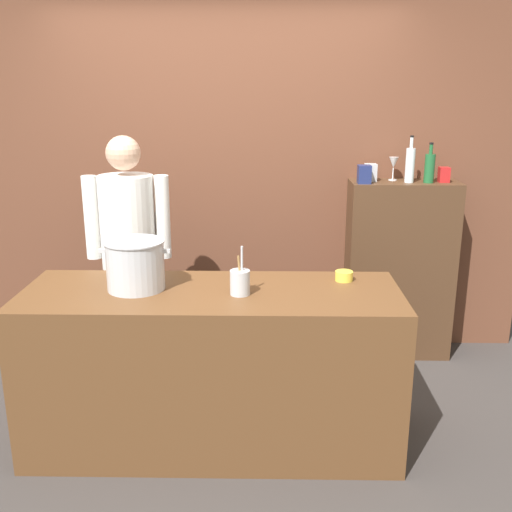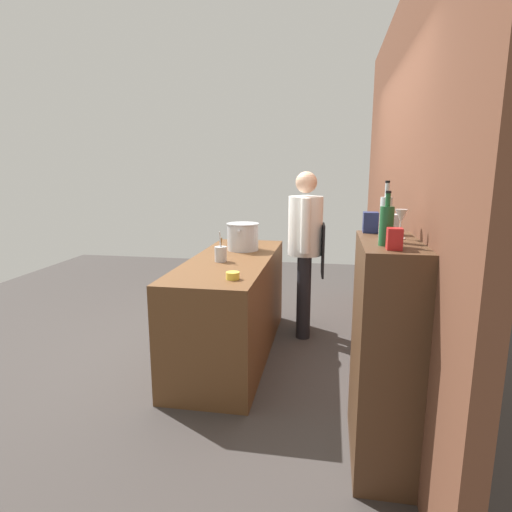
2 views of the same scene
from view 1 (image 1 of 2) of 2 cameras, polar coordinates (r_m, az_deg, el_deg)
ground_plane at (r=3.53m, az=-4.04°, el=-17.27°), size 8.00×8.00×0.00m
brick_back_panel at (r=4.37m, az=-2.83°, el=10.29°), size 4.40×0.10×3.00m
prep_counter at (r=3.31m, az=-4.20°, el=-10.75°), size 2.01×0.70×0.90m
bar_cabinet at (r=4.43m, az=13.66°, el=-1.31°), size 0.76×0.32×1.30m
chef at (r=3.80m, az=-12.18°, el=0.83°), size 0.53×0.37×1.66m
stockpot_large at (r=3.18m, az=-11.60°, el=-0.86°), size 0.38×0.32×0.26m
utensil_crock at (r=3.05m, az=-1.56°, el=-2.53°), size 0.10×0.10×0.26m
butter_jar at (r=3.31m, az=8.52°, el=-1.92°), size 0.10×0.10×0.05m
wine_bottle_green at (r=4.27m, az=16.45°, el=8.22°), size 0.07×0.07×0.28m
wine_bottle_clear at (r=4.24m, az=14.69°, el=8.58°), size 0.06×0.06×0.32m
wine_glass_tall at (r=4.31m, az=13.17°, el=8.70°), size 0.07×0.07×0.16m
spice_tin_silver at (r=4.26m, az=11.02°, el=7.95°), size 0.08×0.08×0.12m
spice_tin_red at (r=4.33m, az=17.73°, el=7.51°), size 0.07×0.07×0.10m
spice_tin_navy at (r=4.14m, az=10.44°, el=7.78°), size 0.09×0.09×0.12m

